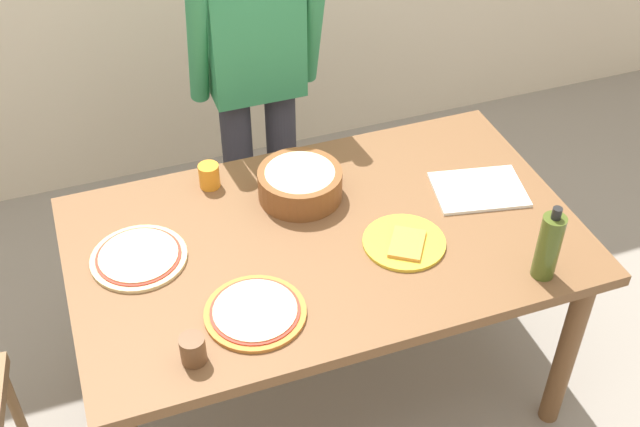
% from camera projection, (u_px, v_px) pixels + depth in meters
% --- Properties ---
extents(ground, '(8.00, 8.00, 0.00)m').
position_uv_depth(ground, '(324.00, 385.00, 3.04)').
color(ground, gray).
extents(dining_table, '(1.60, 0.96, 0.76)m').
position_uv_depth(dining_table, '(325.00, 256.00, 2.60)').
color(dining_table, brown).
rests_on(dining_table, ground).
extents(person_cook, '(0.49, 0.25, 1.62)m').
position_uv_depth(person_cook, '(255.00, 70.00, 2.97)').
color(person_cook, '#2D2D38').
rests_on(person_cook, ground).
extents(pizza_raw_on_board, '(0.29, 0.29, 0.02)m').
position_uv_depth(pizza_raw_on_board, '(139.00, 257.00, 2.45)').
color(pizza_raw_on_board, beige).
rests_on(pizza_raw_on_board, dining_table).
extents(pizza_cooked_on_tray, '(0.29, 0.29, 0.02)m').
position_uv_depth(pizza_cooked_on_tray, '(255.00, 312.00, 2.28)').
color(pizza_cooked_on_tray, '#C67A33').
rests_on(pizza_cooked_on_tray, dining_table).
extents(plate_with_slice, '(0.26, 0.26, 0.02)m').
position_uv_depth(plate_with_slice, '(405.00, 243.00, 2.51)').
color(plate_with_slice, gold).
rests_on(plate_with_slice, dining_table).
extents(popcorn_bowl, '(0.28, 0.28, 0.11)m').
position_uv_depth(popcorn_bowl, '(300.00, 181.00, 2.66)').
color(popcorn_bowl, brown).
rests_on(popcorn_bowl, dining_table).
extents(olive_oil_bottle, '(0.07, 0.07, 0.26)m').
position_uv_depth(olive_oil_bottle, '(549.00, 246.00, 2.34)').
color(olive_oil_bottle, '#47561E').
rests_on(olive_oil_bottle, dining_table).
extents(cup_orange, '(0.07, 0.07, 0.08)m').
position_uv_depth(cup_orange, '(209.00, 176.00, 2.71)').
color(cup_orange, orange).
rests_on(cup_orange, dining_table).
extents(cup_small_brown, '(0.07, 0.07, 0.08)m').
position_uv_depth(cup_small_brown, '(193.00, 350.00, 2.14)').
color(cup_small_brown, brown).
rests_on(cup_small_brown, dining_table).
extents(cutting_board_white, '(0.34, 0.27, 0.01)m').
position_uv_depth(cutting_board_white, '(479.00, 190.00, 2.71)').
color(cutting_board_white, white).
rests_on(cutting_board_white, dining_table).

